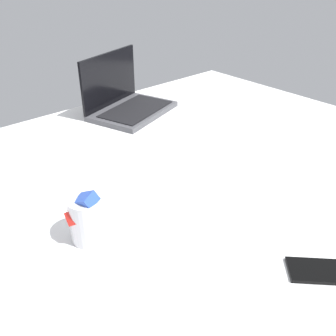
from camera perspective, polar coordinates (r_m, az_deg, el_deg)
The scene contains 4 objects.
bed_mattress at distance 114.54cm, azimuth 1.42°, elevation -5.37°, with size 180.00×140.00×18.00cm, color white.
laptop at distance 154.74cm, azimuth -6.34°, elevation 10.00°, with size 38.50×32.09×23.00cm.
snack_cup at distance 86.76cm, azimuth -12.02°, elevation -7.38°, with size 9.80×9.00×13.51cm.
cell_phone at distance 86.41cm, azimuth 22.46°, elevation -14.32°, with size 6.80×14.00×0.80cm, color black.
Camera 1 is at (-63.44, -67.82, 76.06)cm, focal length 40.02 mm.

